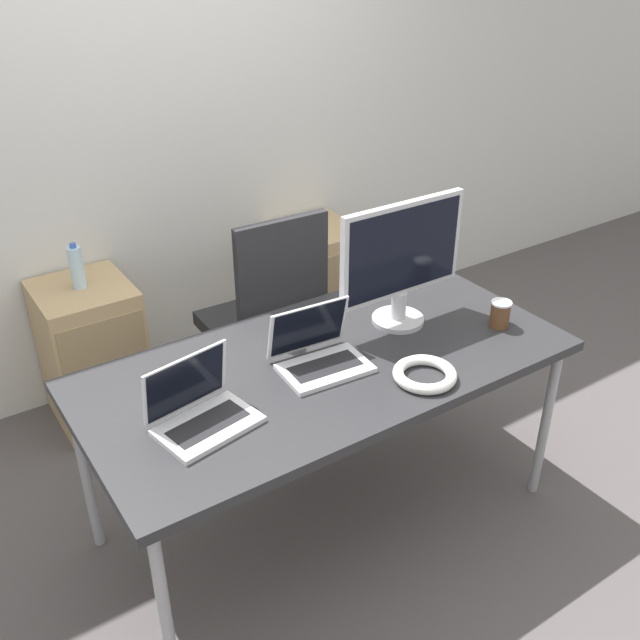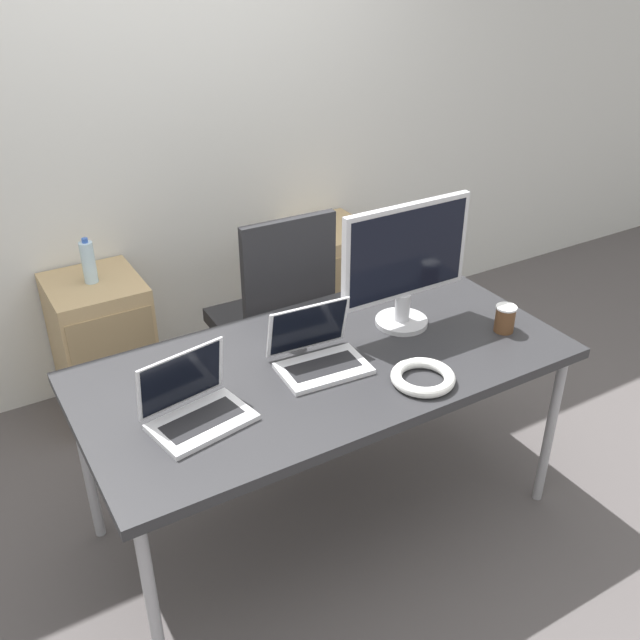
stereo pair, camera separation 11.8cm
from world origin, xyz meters
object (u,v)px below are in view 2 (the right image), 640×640
Objects in this scene: cabinet_left at (104,347)px; coffee_cup_brown at (505,319)px; water_bottle at (89,262)px; cabinet_right at (330,286)px; laptop_left at (318,354)px; office_chair at (274,338)px; coffee_cup_white at (285,333)px; laptop_right at (195,407)px; cable_coil at (423,377)px; monitor at (405,262)px.

coffee_cup_brown is (1.25, -1.37, 0.47)m from cabinet_left.
cabinet_right is at bearing -0.10° from water_bottle.
laptop_left is (0.50, -1.22, 0.00)m from water_bottle.
laptop_left is (0.50, -1.21, 0.46)m from cabinet_left.
cabinet_right is at bearing 0.00° from cabinet_left.
cabinet_left is 2.17× the size of laptop_left.
office_chair is 1.53× the size of cabinet_right.
coffee_cup_white is at bearing -65.56° from water_bottle.
laptop_right reaches higher than coffee_cup_brown.
cable_coil is at bearing -63.08° from water_bottle.
coffee_cup_brown is at bearing -47.65° from cabinet_left.
laptop_right reaches higher than cable_coil.
coffee_cup_brown is (0.31, -0.25, -0.22)m from monitor.
laptop_left reaches higher than coffee_cup_white.
coffee_cup_brown is (1.25, -0.09, 0.01)m from laptop_right.
water_bottle is (0.00, 0.00, 0.46)m from cabinet_left.
office_chair reaches higher than laptop_left.
monitor is (0.94, 0.16, 0.22)m from laptop_right.
coffee_cup_white reaches higher than cabinet_right.
cabinet_left is 1.62m from monitor.
coffee_cup_white is 0.55m from cable_coil.
laptop_right reaches higher than cabinet_left.
office_chair is 1.16m from coffee_cup_brown.
monitor is (0.94, -1.12, 0.68)m from cabinet_left.
cabinet_right is 7.19× the size of coffee_cup_white.
cabinet_left is at bearing 114.49° from coffee_cup_white.
cable_coil is (0.76, -1.49, 0.43)m from cabinet_left.
office_chair is 5.01× the size of water_bottle.
office_chair is at bearing 50.22° from laptop_right.
cable_coil is (0.76, -0.21, -0.03)m from laptop_right.
office_chair is 0.92m from water_bottle.
water_bottle is 1.49m from monitor.
office_chair is 1.19m from laptop_right.
cabinet_left is (-0.71, 0.43, -0.06)m from office_chair.
coffee_cup_white is at bearing 156.12° from coffee_cup_brown.
cabinet_left is at bearing 89.94° from laptop_right.
monitor is 2.47× the size of cable_coil.
cable_coil is at bearing -47.27° from laptop_left.
cabinet_right is 1.45m from coffee_cup_brown.
monitor reaches higher than cabinet_right.
monitor is at bearing -50.10° from cabinet_left.
water_bottle is 0.39× the size of monitor.
monitor is (0.23, -0.70, 0.63)m from office_chair.
office_chair reaches higher than laptop_right.
monitor is at bearing -50.16° from water_bottle.
laptop_right is (-0.00, -1.29, 0.46)m from cabinet_left.
office_chair reaches higher than coffee_cup_brown.
water_bottle is 1.32m from laptop_left.
monitor is 0.48m from cable_coil.
laptop_right is (-0.50, -0.07, 0.00)m from laptop_left.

